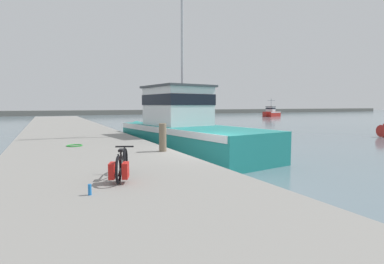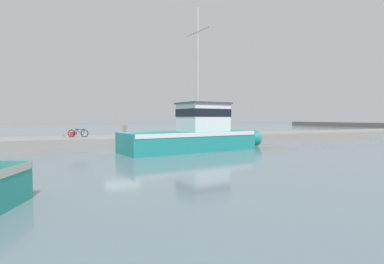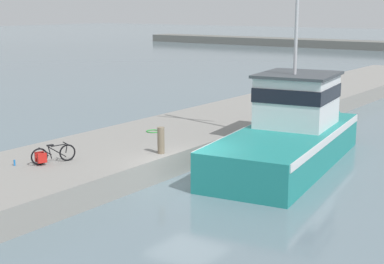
{
  "view_description": "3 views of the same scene",
  "coord_description": "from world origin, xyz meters",
  "px_view_note": "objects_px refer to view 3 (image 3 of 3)",
  "views": [
    {
      "loc": [
        -5.39,
        -9.66,
        2.6
      ],
      "look_at": [
        -0.53,
        0.28,
        1.61
      ],
      "focal_mm": 28.0,
      "sensor_mm": 36.0,
      "label": 1
    },
    {
      "loc": [
        22.41,
        -4.21,
        2.49
      ],
      "look_at": [
        0.22,
        5.61,
        1.36
      ],
      "focal_mm": 28.0,
      "sensor_mm": 36.0,
      "label": 2
    },
    {
      "loc": [
        12.1,
        -16.55,
        6.42
      ],
      "look_at": [
        -3.05,
        4.56,
        0.88
      ],
      "focal_mm": 55.0,
      "sensor_mm": 36.0,
      "label": 3
    }
  ],
  "objects_px": {
    "bicycle_touring": "(49,155)",
    "mooring_post": "(161,140)",
    "fishing_boat_main": "(291,131)",
    "water_bottle_on_curb": "(14,163)"
  },
  "relations": [
    {
      "from": "bicycle_touring",
      "to": "mooring_post",
      "type": "relative_size",
      "value": 1.54
    },
    {
      "from": "fishing_boat_main",
      "to": "mooring_post",
      "type": "xyz_separation_m",
      "value": [
        -3.08,
        -4.84,
        0.08
      ]
    },
    {
      "from": "fishing_boat_main",
      "to": "bicycle_touring",
      "type": "bearing_deg",
      "value": -131.32
    },
    {
      "from": "fishing_boat_main",
      "to": "water_bottle_on_curb",
      "type": "xyz_separation_m",
      "value": [
        -6.18,
        -9.26,
        -0.32
      ]
    },
    {
      "from": "fishing_boat_main",
      "to": "bicycle_touring",
      "type": "xyz_separation_m",
      "value": [
        -5.39,
        -8.35,
        -0.11
      ]
    },
    {
      "from": "water_bottle_on_curb",
      "to": "mooring_post",
      "type": "bearing_deg",
      "value": 54.9
    },
    {
      "from": "fishing_boat_main",
      "to": "mooring_post",
      "type": "height_order",
      "value": "fishing_boat_main"
    },
    {
      "from": "fishing_boat_main",
      "to": "bicycle_touring",
      "type": "height_order",
      "value": "fishing_boat_main"
    },
    {
      "from": "bicycle_touring",
      "to": "mooring_post",
      "type": "distance_m",
      "value": 4.21
    },
    {
      "from": "bicycle_touring",
      "to": "fishing_boat_main",
      "type": "bearing_deg",
      "value": 78.28
    }
  ]
}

